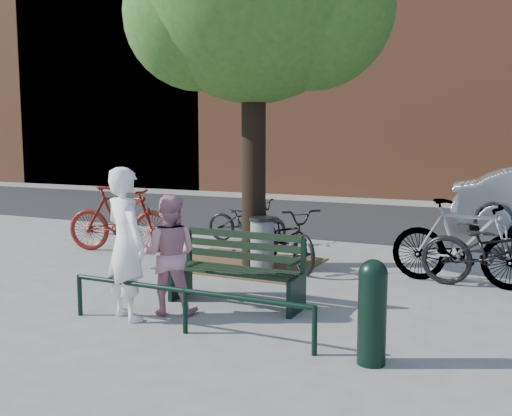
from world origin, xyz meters
The scene contains 15 objects.
ground centered at (0.00, 0.00, 0.00)m, with size 90.00×90.00×0.00m, color gray.
dirt_pit centered at (-1.00, 2.20, 0.01)m, with size 2.40×2.00×0.02m, color brown.
road centered at (0.00, 8.50, 0.01)m, with size 40.00×7.00×0.01m, color black.
townhouse_row centered at (0.17, 16.00, 6.25)m, with size 45.00×4.00×14.00m.
park_bench centered at (0.00, 0.08, 0.48)m, with size 1.74×0.54×0.97m.
guard_railing centered at (0.00, -1.20, 0.40)m, with size 3.06×0.06×0.51m.
person_left centered at (-0.90, -1.05, 0.90)m, with size 0.66×0.43×1.81m, color white.
person_right centered at (-0.57, -0.65, 0.73)m, with size 0.71×0.55×1.46m, color #C88994.
bollard centered at (2.06, -1.17, 0.54)m, with size 0.27×0.27×1.01m.
litter_bin centered at (-0.52, 1.95, 0.44)m, with size 0.43×0.43×0.87m.
bicycle_a centered at (-1.86, 4.06, 0.46)m, with size 0.61×1.74×0.91m, color black.
bicycle_b centered at (-3.61, 2.20, 0.62)m, with size 0.59×2.07×1.25m, color #5F130D.
bicycle_c centered at (-0.25, 2.30, 0.51)m, with size 0.68×1.95×1.02m, color black.
bicycle_d centered at (2.53, 2.32, 0.63)m, with size 0.59×2.09×1.26m, color gray.
bicycle_e centered at (3.02, 2.20, 0.57)m, with size 0.75×2.16×1.14m, color black.
Camera 1 is at (3.31, -6.34, 2.12)m, focal length 40.00 mm.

